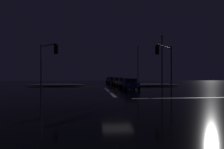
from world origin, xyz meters
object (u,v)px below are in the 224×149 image
object	(u,v)px
traffic_signal_nw	(47,58)
sedan_gray	(112,80)
sedan_blue	(130,84)
sedan_green	(110,80)
sedan_white	(124,83)
streetlamp_right_near	(162,57)
sedan_orange	(118,82)
sedan_black	(118,81)
streetlamp_right_far	(138,62)
traffic_signal_ne	(165,59)

from	to	relation	value
traffic_signal_nw	sedan_gray	bearing A→B (deg)	67.04
sedan_blue	sedan_green	distance (m)	28.14
sedan_white	streetlamp_right_near	world-z (taller)	streetlamp_right_near
sedan_orange	sedan_black	size ratio (longest dim) A/B	1.00
sedan_blue	sedan_gray	world-z (taller)	same
sedan_white	sedan_black	world-z (taller)	same
sedan_orange	sedan_blue	bearing A→B (deg)	-89.66
sedan_black	sedan_blue	bearing A→B (deg)	-91.78
streetlamp_right_near	streetlamp_right_far	bearing A→B (deg)	90.00
sedan_green	streetlamp_right_near	xyz separation A→B (m)	(5.99, -25.05, 4.13)
streetlamp_right_far	sedan_green	bearing A→B (deg)	123.49
sedan_black	streetlamp_right_near	xyz separation A→B (m)	(5.32, -13.44, 4.13)
sedan_black	sedan_green	world-z (taller)	same
sedan_gray	sedan_black	bearing A→B (deg)	-83.50
streetlamp_right_near	sedan_black	bearing A→B (deg)	111.60
sedan_blue	traffic_signal_ne	xyz separation A→B (m)	(3.83, -3.42, 3.27)
sedan_white	streetlamp_right_near	xyz separation A→B (m)	(5.72, -2.46, 4.13)
sedan_gray	traffic_signal_ne	size ratio (longest dim) A/B	0.74
sedan_green	sedan_black	bearing A→B (deg)	-86.72
sedan_green	streetlamp_right_far	world-z (taller)	streetlamp_right_far
sedan_gray	traffic_signal_ne	xyz separation A→B (m)	(3.91, -25.16, 3.27)
sedan_black	streetlamp_right_near	distance (m)	15.04
traffic_signal_nw	streetlamp_right_near	xyz separation A→B (m)	(16.42, 6.15, 0.91)
streetlamp_right_near	streetlamp_right_far	world-z (taller)	streetlamp_right_far
sedan_blue	traffic_signal_ne	bearing A→B (deg)	-41.77
sedan_black	traffic_signal_ne	bearing A→B (deg)	-80.57
sedan_green	streetlamp_right_near	bearing A→B (deg)	-76.56
sedan_green	traffic_signal_ne	size ratio (longest dim) A/B	0.74
sedan_orange	sedan_green	xyz separation A→B (m)	(-0.08, 16.96, 0.00)
traffic_signal_ne	streetlamp_right_near	world-z (taller)	streetlamp_right_near
traffic_signal_nw	streetlamp_right_far	distance (m)	27.60
sedan_white	traffic_signal_nw	world-z (taller)	traffic_signal_nw
sedan_white	sedan_black	distance (m)	10.99
sedan_orange	sedan_gray	distance (m)	10.56
sedan_orange	sedan_gray	bearing A→B (deg)	90.07
sedan_orange	traffic_signal_nw	xyz separation A→B (m)	(-10.52, -14.23, 3.21)
sedan_blue	streetlamp_right_near	xyz separation A→B (m)	(5.84, 3.09, 4.13)
sedan_white	traffic_signal_ne	xyz separation A→B (m)	(3.71, -8.97, 3.27)
sedan_black	sedan_gray	xyz separation A→B (m)	(-0.59, 5.20, 0.00)
streetlamp_right_near	sedan_blue	bearing A→B (deg)	-152.13
sedan_gray	streetlamp_right_near	xyz separation A→B (m)	(5.92, -18.65, 4.13)
sedan_blue	traffic_signal_nw	size ratio (longest dim) A/B	0.74
sedan_blue	sedan_green	world-z (taller)	same
sedan_white	streetlamp_right_near	bearing A→B (deg)	-23.30
sedan_black	streetlamp_right_far	size ratio (longest dim) A/B	0.48
streetlamp_right_far	traffic_signal_nw	bearing A→B (deg)	-126.56
traffic_signal_ne	streetlamp_right_near	xyz separation A→B (m)	(2.01, 6.51, 0.86)
sedan_blue	sedan_orange	distance (m)	11.17
streetlamp_right_far	sedan_white	bearing A→B (deg)	-112.89
sedan_blue	streetlamp_right_far	xyz separation A→B (m)	(5.84, 19.09, 4.43)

